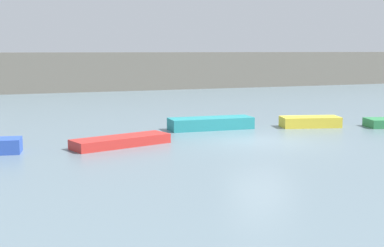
# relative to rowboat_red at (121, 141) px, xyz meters

# --- Properties ---
(ground_plane) EXTENTS (120.00, 120.00, 0.00)m
(ground_plane) POSITION_rel_rowboat_red_xyz_m (5.35, -0.99, -0.18)
(ground_plane) COLOR slate
(embankment_wall) EXTENTS (80.00, 1.20, 3.34)m
(embankment_wall) POSITION_rel_rowboat_red_xyz_m (5.35, 26.10, 1.49)
(embankment_wall) COLOR #666056
(embankment_wall) RESTS_ON ground_plane
(rowboat_red) EXTENTS (3.89, 2.08, 0.36)m
(rowboat_red) POSITION_rel_rowboat_red_xyz_m (0.00, 0.00, 0.00)
(rowboat_red) COLOR red
(rowboat_red) RESTS_ON ground_plane
(rowboat_teal) EXTENTS (3.85, 1.42, 0.53)m
(rowboat_teal) POSITION_rel_rowboat_red_xyz_m (4.76, 2.63, 0.09)
(rowboat_teal) COLOR teal
(rowboat_teal) RESTS_ON ground_plane
(rowboat_yellow) EXTENTS (2.87, 1.73, 0.48)m
(rowboat_yellow) POSITION_rel_rowboat_red_xyz_m (9.31, 1.58, 0.06)
(rowboat_yellow) COLOR gold
(rowboat_yellow) RESTS_ON ground_plane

